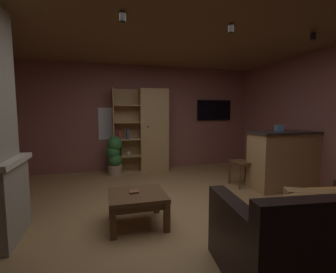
# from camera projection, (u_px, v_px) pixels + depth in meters

# --- Properties ---
(floor) EXTENTS (5.70, 5.63, 0.02)m
(floor) POSITION_uv_depth(u_px,v_px,m) (176.00, 216.00, 3.22)
(floor) COLOR #A37A4C
(floor) RESTS_ON ground
(wall_back) EXTENTS (5.82, 0.06, 2.53)m
(wall_back) POSITION_uv_depth(u_px,v_px,m) (142.00, 118.00, 5.82)
(wall_back) COLOR #8E544C
(wall_back) RESTS_ON ground
(ceiling) EXTENTS (5.70, 5.63, 0.02)m
(ceiling) POSITION_uv_depth(u_px,v_px,m) (176.00, 23.00, 2.96)
(ceiling) COLOR brown
(window_pane_back) EXTENTS (0.67, 0.01, 0.76)m
(window_pane_back) POSITION_uv_depth(u_px,v_px,m) (113.00, 124.00, 5.62)
(window_pane_back) COLOR white
(bookshelf_cabinet) EXTENTS (1.29, 0.41, 1.96)m
(bookshelf_cabinet) POSITION_uv_depth(u_px,v_px,m) (150.00, 131.00, 5.63)
(bookshelf_cabinet) COLOR tan
(bookshelf_cabinet) RESTS_ON ground
(kitchen_bar_counter) EXTENTS (1.51, 0.60, 1.06)m
(kitchen_bar_counter) POSITION_uv_depth(u_px,v_px,m) (289.00, 159.00, 4.38)
(kitchen_bar_counter) COLOR tan
(kitchen_bar_counter) RESTS_ON ground
(tissue_box) EXTENTS (0.15, 0.15, 0.11)m
(tissue_box) POSITION_uv_depth(u_px,v_px,m) (279.00, 128.00, 4.33)
(tissue_box) COLOR #598CBF
(tissue_box) RESTS_ON kitchen_bar_counter
(leather_couch) EXTENTS (1.67, 1.11, 0.84)m
(leather_couch) POSITION_uv_depth(u_px,v_px,m) (317.00, 242.00, 2.00)
(leather_couch) COLOR black
(leather_couch) RESTS_ON ground
(coffee_table) EXTENTS (0.70, 0.64, 0.40)m
(coffee_table) POSITION_uv_depth(u_px,v_px,m) (137.00, 200.00, 2.93)
(coffee_table) COLOR brown
(coffee_table) RESTS_ON ground
(table_book_0) EXTENTS (0.12, 0.11, 0.02)m
(table_book_0) POSITION_uv_depth(u_px,v_px,m) (134.00, 192.00, 2.95)
(table_book_0) COLOR brown
(table_book_0) RESTS_ON coffee_table
(dining_chair) EXTENTS (0.42, 0.42, 0.92)m
(dining_chair) POSITION_uv_depth(u_px,v_px,m) (247.00, 158.00, 4.50)
(dining_chair) COLOR brown
(dining_chair) RESTS_ON ground
(potted_floor_plant) EXTENTS (0.36, 0.34, 0.87)m
(potted_floor_plant) POSITION_uv_depth(u_px,v_px,m) (115.00, 154.00, 5.30)
(potted_floor_plant) COLOR #9E896B
(potted_floor_plant) RESTS_ON ground
(wall_mounted_tv) EXTENTS (0.95, 0.06, 0.53)m
(wall_mounted_tv) POSITION_uv_depth(u_px,v_px,m) (214.00, 110.00, 6.25)
(wall_mounted_tv) COLOR black
(track_light_spot_1) EXTENTS (0.07, 0.07, 0.09)m
(track_light_spot_1) POSITION_uv_depth(u_px,v_px,m) (122.00, 17.00, 2.60)
(track_light_spot_1) COLOR black
(track_light_spot_2) EXTENTS (0.07, 0.07, 0.09)m
(track_light_spot_2) POSITION_uv_depth(u_px,v_px,m) (231.00, 29.00, 2.96)
(track_light_spot_2) COLOR black
(track_light_spot_3) EXTENTS (0.07, 0.07, 0.09)m
(track_light_spot_3) POSITION_uv_depth(u_px,v_px,m) (313.00, 37.00, 3.26)
(track_light_spot_3) COLOR black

